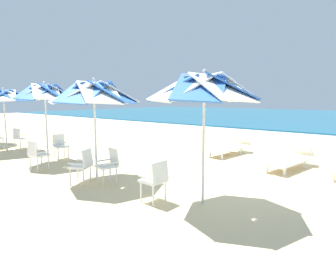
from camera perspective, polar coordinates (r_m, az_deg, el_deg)
name	(u,v)px	position (r m, az deg, el deg)	size (l,w,h in m)	color
ground_plane	(260,173)	(8.20, 18.79, -8.33)	(80.00, 80.00, 0.00)	beige
surf_foam	(323,136)	(17.71, 29.79, -0.86)	(80.00, 0.70, 0.01)	white
beach_umbrella_0	(204,89)	(5.27, 7.61, 8.63)	(2.21, 2.21, 2.65)	silver
plastic_chair_0	(155,179)	(5.54, -2.64, -9.94)	(0.49, 0.46, 0.87)	white
beach_umbrella_1	(94,94)	(7.13, -15.24, 7.55)	(2.26, 2.26, 2.61)	silver
plastic_chair_1	(109,164)	(6.91, -12.25, -6.68)	(0.53, 0.55, 0.87)	white
plastic_chair_2	(83,164)	(7.01, -17.47, -6.66)	(0.61, 0.59, 0.87)	white
beach_umbrella_2	(45,93)	(9.69, -24.44, 7.22)	(1.98, 1.98, 2.64)	silver
plastic_chair_3	(60,145)	(10.20, -21.67, -2.67)	(0.52, 0.50, 0.87)	white
plastic_chair_4	(37,154)	(8.81, -25.79, -4.31)	(0.49, 0.52, 0.87)	white
beach_umbrella_3	(3,96)	(12.50, -31.26, 6.26)	(2.24, 2.24, 2.52)	silver
plastic_chair_6	(20,137)	(12.99, -28.67, -1.08)	(0.52, 0.54, 0.87)	white
sun_lounger_1	(290,160)	(8.94, 24.22, -5.48)	(1.01, 2.22, 0.62)	white
sun_lounger_2	(229,147)	(10.45, 12.77, -3.33)	(0.90, 2.21, 0.62)	white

